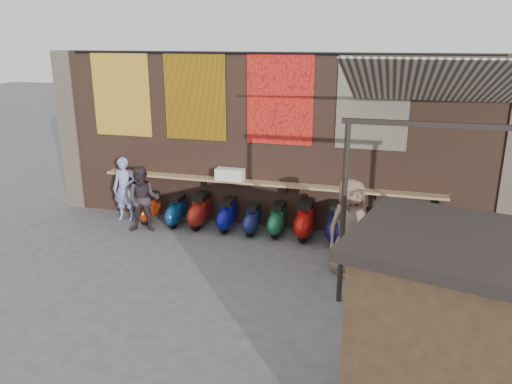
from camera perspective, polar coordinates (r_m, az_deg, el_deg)
ground at (r=9.75m, az=-2.65°, el=-8.94°), size 70.00×70.00×0.00m
brick_wall at (r=11.57m, az=1.45°, el=5.78°), size 10.00×0.40×4.00m
pier_left at (r=13.79m, az=-20.13°, el=6.59°), size 0.50×0.50×4.00m
eating_counter at (r=11.44m, az=0.95°, el=1.00°), size 8.00×0.32×0.05m
shelf_box at (r=11.59m, az=-3.00°, el=2.02°), size 0.66×0.29×0.27m
tapestry_redgold at (r=12.60m, az=-15.15°, el=10.74°), size 1.50×0.02×2.00m
tapestry_sun at (r=11.74m, az=-7.00°, el=10.77°), size 1.50×0.02×2.00m
tapestry_orange at (r=11.13m, az=2.72°, el=10.52°), size 1.50×0.02×2.00m
tapestry_multi at (r=10.86m, az=13.21°, el=9.93°), size 1.50×0.02×2.00m
hang_rail at (r=11.12m, az=1.22°, el=15.60°), size 9.50×0.06×0.06m
scooter_stool_0 at (r=12.34m, az=-12.01°, el=-1.81°), size 0.33×0.74×0.70m
scooter_stool_1 at (r=12.02m, az=-9.04°, el=-2.16°), size 0.33×0.74×0.70m
scooter_stool_2 at (r=11.83m, az=-6.40°, el=-2.15°), size 0.37×0.83×0.78m
scooter_stool_3 at (r=11.58m, az=-3.26°, el=-2.64°), size 0.35×0.77×0.73m
scooter_stool_4 at (r=11.37m, az=-0.39°, el=-3.15°), size 0.32×0.71×0.67m
scooter_stool_5 at (r=11.30m, az=2.48°, el=-3.19°), size 0.34×0.75×0.71m
scooter_stool_6 at (r=11.15m, az=5.68°, el=-3.20°), size 0.40×0.88×0.84m
scooter_stool_7 at (r=11.02m, az=9.19°, el=-3.56°), size 0.40×0.89×0.85m
scooter_stool_8 at (r=11.03m, az=12.08°, el=-4.03°), size 0.35×0.77×0.73m
diner_left at (r=12.53m, az=-14.78°, el=0.34°), size 0.61×0.44×1.56m
diner_right at (r=11.64m, az=-12.75°, el=-0.84°), size 0.88×0.76×1.54m
shopper_navy at (r=9.06m, az=14.92°, el=-6.02°), size 1.01×0.86×1.62m
shopper_grey at (r=8.95m, az=24.66°, el=-7.79°), size 1.12×0.99×1.50m
shopper_tan at (r=9.46m, az=10.63°, el=-3.97°), size 1.08×1.00×1.85m
market_stall at (r=5.81m, az=22.94°, el=-16.91°), size 2.47×2.08×2.33m
stall_roof at (r=5.25m, az=24.49°, el=-5.68°), size 2.78×2.38×0.12m
stall_sign at (r=6.29m, az=24.52°, el=-8.90°), size 1.17×0.33×0.50m
stall_shelf at (r=6.68m, az=23.61°, el=-15.40°), size 1.76×0.53×0.06m
awning_canvas at (r=9.24m, az=20.48°, el=11.55°), size 3.20×3.28×0.97m
awning_ledger at (r=10.80m, az=20.13°, el=14.39°), size 3.30×0.08×0.12m
awning_header at (r=7.81m, az=20.86°, el=7.17°), size 3.00×0.08×0.08m
awning_post_left at (r=8.19m, az=9.94°, el=-2.62°), size 0.09×0.09×3.10m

